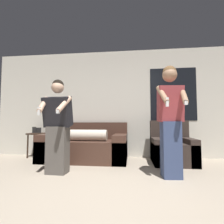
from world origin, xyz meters
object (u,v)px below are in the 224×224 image
object	(u,v)px
couch	(85,146)
armchair	(172,149)
person_left	(58,126)
person_right	(170,118)
side_table	(38,137)

from	to	relation	value
couch	armchair	xyz separation A→B (m)	(1.90, -0.05, -0.02)
person_left	armchair	bearing A→B (deg)	26.43
person_left	person_right	size ratio (longest dim) A/B	0.90
couch	armchair	bearing A→B (deg)	-1.64
couch	person_right	xyz separation A→B (m)	(1.66, -1.10, 0.60)
person_left	person_right	bearing A→B (deg)	-0.45
person_left	person_right	world-z (taller)	person_right
side_table	person_right	world-z (taller)	person_right
couch	person_left	distance (m)	1.20
couch	armchair	distance (m)	1.90
couch	side_table	distance (m)	1.31
side_table	couch	bearing A→B (deg)	-11.11
side_table	person_right	size ratio (longest dim) A/B	0.43
couch	side_table	world-z (taller)	couch
person_left	couch	bearing A→B (deg)	80.50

